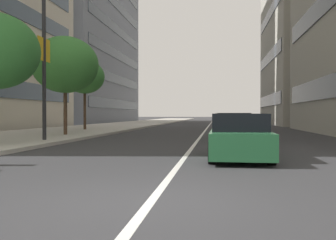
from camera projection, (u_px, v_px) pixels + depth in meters
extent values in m
plane|color=#303033|center=(151.00, 202.00, 5.88)|extent=(400.00, 400.00, 0.00)
cube|color=#B2ADA3|center=(101.00, 127.00, 36.97)|extent=(160.00, 8.49, 0.15)
cube|color=silver|center=(208.00, 127.00, 40.58)|extent=(110.00, 0.16, 0.01)
cube|color=#236038|center=(239.00, 142.00, 11.64)|extent=(4.37, 1.79, 0.71)
cube|color=black|center=(239.00, 122.00, 11.52)|extent=(2.24, 1.63, 0.52)
cylinder|color=black|center=(214.00, 144.00, 13.17)|extent=(0.62, 0.23, 0.62)
cylinder|color=black|center=(261.00, 145.00, 12.95)|extent=(0.62, 0.23, 0.62)
cylinder|color=black|center=(212.00, 153.00, 10.33)|extent=(0.62, 0.23, 0.62)
cylinder|color=black|center=(272.00, 154.00, 10.11)|extent=(0.62, 0.23, 0.62)
cube|color=#236038|center=(232.00, 131.00, 19.26)|extent=(4.74, 1.97, 0.76)
cube|color=black|center=(232.00, 118.00, 19.33)|extent=(2.61, 1.73, 0.52)
cylinder|color=black|center=(215.00, 133.00, 20.86)|extent=(0.63, 0.25, 0.62)
cylinder|color=black|center=(244.00, 133.00, 20.73)|extent=(0.63, 0.25, 0.62)
cylinder|color=black|center=(218.00, 137.00, 17.79)|extent=(0.63, 0.25, 0.62)
cylinder|color=black|center=(252.00, 137.00, 17.66)|extent=(0.63, 0.25, 0.62)
cylinder|color=#232326|center=(44.00, 45.00, 17.93)|extent=(0.18, 0.18, 9.02)
cube|color=gold|center=(41.00, 48.00, 17.58)|extent=(0.56, 0.03, 1.10)
cube|color=gold|center=(47.00, 51.00, 18.28)|extent=(0.56, 0.03, 1.10)
cylinder|color=#473323|center=(65.00, 112.00, 22.65)|extent=(0.22, 0.22, 2.70)
ellipsoid|color=#387A33|center=(65.00, 65.00, 22.61)|extent=(3.98, 3.98, 3.38)
cylinder|color=#473323|center=(85.00, 111.00, 30.40)|extent=(0.22, 0.22, 3.04)
ellipsoid|color=#387A33|center=(85.00, 77.00, 30.36)|extent=(3.19, 3.19, 2.71)
cube|color=#2D3842|center=(335.00, 85.00, 22.68)|extent=(25.88, 0.08, 1.50)
cube|color=#232D3D|center=(269.00, 100.00, 51.54)|extent=(19.59, 0.08, 1.50)
cube|color=#232D3D|center=(269.00, 57.00, 51.45)|extent=(19.59, 0.08, 1.50)
cube|color=#232D3D|center=(269.00, 14.00, 51.36)|extent=(19.59, 0.08, 1.50)
cube|color=slate|center=(74.00, 10.00, 64.13)|extent=(32.85, 15.31, 38.29)
cube|color=#2D3842|center=(118.00, 104.00, 63.37)|extent=(29.57, 0.08, 1.50)
cube|color=#2D3842|center=(118.00, 80.00, 63.31)|extent=(29.57, 0.08, 1.50)
cube|color=#2D3842|center=(118.00, 55.00, 63.24)|extent=(29.57, 0.08, 1.50)
cube|color=#2D3842|center=(118.00, 31.00, 63.18)|extent=(29.57, 0.08, 1.50)
cube|color=#2D3842|center=(118.00, 6.00, 63.12)|extent=(29.57, 0.08, 1.50)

